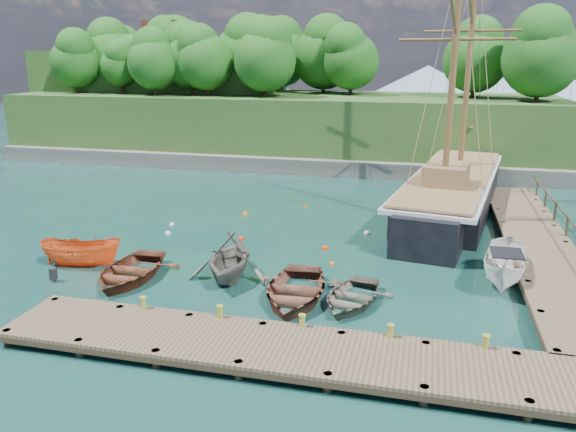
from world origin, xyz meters
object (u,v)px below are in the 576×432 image
cabin_boat_white (503,284)px  motorboat_orange (83,266)px  rowboat_1 (230,278)px  rowboat_3 (351,304)px  rowboat_2 (295,299)px  schooner (451,196)px  rowboat_0 (130,279)px

cabin_boat_white → motorboat_orange: bearing=-162.7°
rowboat_1 → rowboat_3: bearing=-20.0°
rowboat_2 → schooner: size_ratio=0.19×
rowboat_3 → motorboat_orange: bearing=-173.2°
rowboat_0 → rowboat_2: rowboat_2 is taller
rowboat_1 → rowboat_3: rowboat_1 is taller
rowboat_0 → rowboat_2: (7.62, -0.32, 0.00)m
rowboat_3 → cabin_boat_white: size_ratio=0.86×
rowboat_1 → cabin_boat_white: bearing=4.4°
rowboat_0 → cabin_boat_white: bearing=9.6°
rowboat_0 → schooner: 20.52m
rowboat_2 → schooner: (6.48, 15.18, 1.05)m
rowboat_1 → schooner: schooner is taller
rowboat_1 → cabin_boat_white: 12.01m
schooner → rowboat_2: bearing=-103.9°
rowboat_1 → schooner: bearing=47.8°
rowboat_2 → motorboat_orange: bearing=169.9°
rowboat_2 → cabin_boat_white: size_ratio=1.09×
rowboat_0 → rowboat_1: 4.46m
cabin_boat_white → schooner: (-1.99, 11.40, 1.05)m
rowboat_0 → rowboat_1: rowboat_1 is taller
rowboat_1 → motorboat_orange: size_ratio=1.08×
rowboat_0 → motorboat_orange: motorboat_orange is taller
rowboat_1 → rowboat_3: (5.60, -1.32, 0.00)m
rowboat_2 → rowboat_1: bearing=152.8°
rowboat_0 → cabin_boat_white: size_ratio=1.05×
rowboat_1 → cabin_boat_white: (11.78, 2.31, 0.00)m
rowboat_0 → rowboat_2: 7.63m
rowboat_2 → cabin_boat_white: (8.47, 3.78, 0.00)m
rowboat_2 → schooner: 16.54m
rowboat_0 → schooner: schooner is taller
rowboat_2 → motorboat_orange: (-10.61, 1.24, 0.00)m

